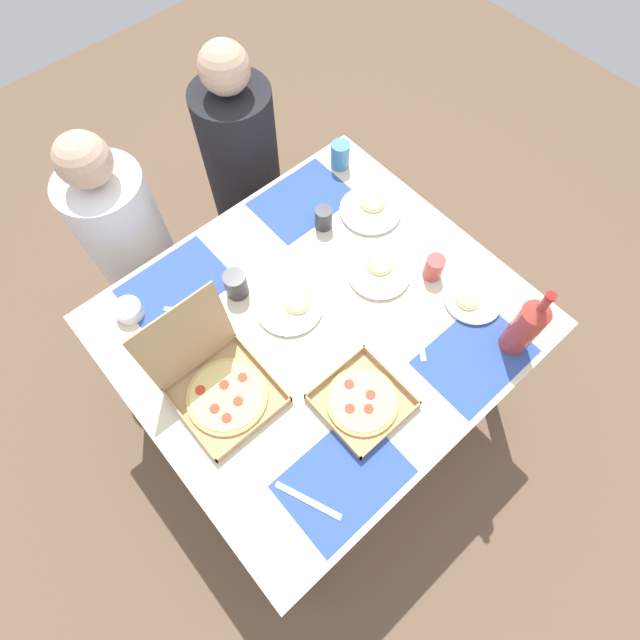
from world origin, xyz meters
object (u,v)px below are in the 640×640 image
soda_bottle (526,326)px  cup_clear_right (434,268)px  plate_near_left (371,210)px  cup_spare (236,284)px  pizza_box_edge_far (218,384)px  plate_near_right (290,306)px  diner_left_seat (136,253)px  condiment_bowl (129,310)px  cup_clear_left (340,155)px  cup_red (323,218)px  diner_right_seat (245,179)px  plate_far_left (472,300)px  plate_far_right (379,272)px  pizza_box_corner_left (362,401)px

soda_bottle → cup_clear_right: 0.37m
plate_near_left → cup_spare: size_ratio=2.33×
pizza_box_edge_far → plate_near_left: pizza_box_edge_far is taller
plate_near_right → diner_left_seat: 0.82m
cup_clear_right → condiment_bowl: size_ratio=0.99×
cup_clear_left → plate_near_left: bearing=-105.7°
cup_red → condiment_bowl: bearing=168.3°
plate_near_left → condiment_bowl: condiment_bowl is taller
pizza_box_edge_far → diner_right_seat: diner_right_seat is taller
soda_bottle → diner_left_seat: (-0.71, 1.33, -0.38)m
cup_clear_left → cup_red: (-0.25, -0.18, -0.01)m
pizza_box_edge_far → plate_far_left: (0.84, -0.31, -0.04)m
diner_right_seat → cup_clear_left: bearing=-58.4°
plate_near_right → condiment_bowl: 0.54m
cup_clear_left → condiment_bowl: bearing=-178.3°
soda_bottle → cup_clear_right: size_ratio=3.50×
plate_far_right → condiment_bowl: (-0.75, 0.44, 0.01)m
pizza_box_corner_left → cup_clear_right: bearing=19.3°
plate_far_left → plate_near_right: (-0.49, 0.40, 0.00)m
pizza_box_edge_far → cup_clear_left: (0.92, 0.45, 0.00)m
pizza_box_corner_left → plate_far_left: pizza_box_corner_left is taller
cup_red → condiment_bowl: cup_red is taller
plate_far_left → condiment_bowl: 1.17m
plate_near_left → cup_clear_left: (0.07, 0.25, 0.04)m
cup_clear_left → diner_right_seat: 0.52m
cup_spare → condiment_bowl: cup_spare is taller
cup_clear_right → cup_clear_left: (0.10, 0.60, 0.01)m
pizza_box_edge_far → cup_spare: bearing=44.2°
cup_clear_left → condiment_bowl: 0.99m
cup_spare → cup_clear_left: (0.66, 0.20, 0.00)m
plate_near_left → plate_far_left: same height
plate_near_left → soda_bottle: size_ratio=0.73×
plate_far_left → plate_near_right: same height
plate_far_right → cup_clear_left: size_ratio=2.06×
pizza_box_edge_far → plate_far_left: size_ratio=1.64×
cup_red → diner_right_seat: size_ratio=0.07×
diner_left_seat → pizza_box_edge_far: bearing=-97.3°
plate_near_left → condiment_bowl: bearing=166.5°
plate_far_left → cup_clear_right: (-0.03, 0.17, 0.04)m
plate_near_left → condiment_bowl: 0.95m
pizza_box_edge_far → plate_near_right: 0.37m
cup_clear_right → diner_left_seat: bearing=126.1°
diner_left_seat → diner_right_seat: (0.58, -0.00, 0.03)m
pizza_box_corner_left → plate_far_left: 0.54m
condiment_bowl → cup_clear_right: bearing=-32.7°
plate_far_left → plate_far_right: same height
cup_clear_left → cup_spare: bearing=-163.1°
diner_right_seat → diner_left_seat: bearing=180.0°
cup_red → diner_left_seat: 0.84m
plate_far_right → pizza_box_corner_left: bearing=-140.6°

